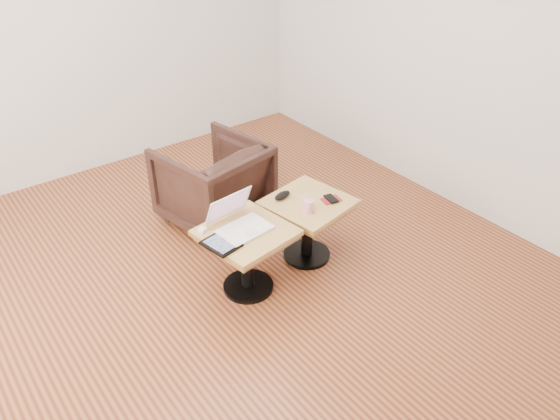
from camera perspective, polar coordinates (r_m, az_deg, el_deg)
room_shell at (r=3.00m, az=-8.51°, el=10.57°), size 4.52×4.52×2.71m
side_table_left at (r=3.55m, az=-3.51°, el=-3.74°), size 0.59×0.59×0.48m
side_table_right at (r=3.84m, az=2.94°, el=-0.57°), size 0.61×0.61×0.48m
laptop at (r=3.49m, az=-4.28°, el=-1.24°), size 0.36×0.35×0.22m
tablet at (r=3.36m, az=-6.16°, el=-3.54°), size 0.21×0.25×0.02m
charging_adapter at (r=3.49m, az=-8.11°, el=-2.08°), size 0.06×0.06×0.03m
glasses_case at (r=3.79m, az=0.24°, el=1.54°), size 0.15×0.09×0.04m
striped_cup at (r=3.64m, az=3.00°, el=0.40°), size 0.07×0.07×0.09m
earbuds_tangle at (r=3.82m, az=2.55°, el=1.46°), size 0.07×0.04×0.01m
phone_on_sleeve at (r=3.80m, az=5.36°, el=1.14°), size 0.15×0.13×0.02m
armchair at (r=4.30m, az=-6.99°, el=2.79°), size 0.84×0.85×0.67m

